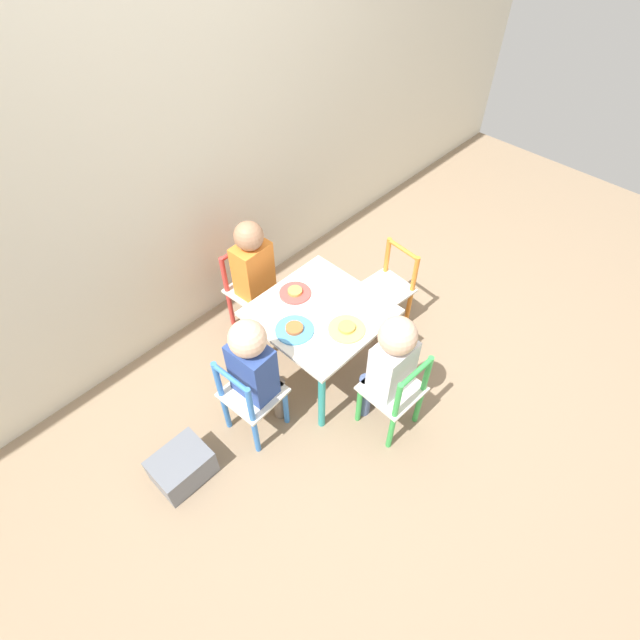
# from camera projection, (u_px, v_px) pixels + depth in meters

# --- Properties ---
(ground_plane) EXTENTS (6.00, 6.00, 0.00)m
(ground_plane) POSITION_uv_depth(u_px,v_px,m) (320.00, 364.00, 2.86)
(ground_plane) COLOR #8C755B
(house_wall) EXTENTS (6.00, 0.06, 2.60)m
(house_wall) POSITION_uv_depth(u_px,v_px,m) (190.00, 93.00, 2.28)
(house_wall) COLOR beige
(house_wall) RESTS_ON ground_plane
(kids_table) EXTENTS (0.61, 0.61, 0.45)m
(kids_table) POSITION_uv_depth(u_px,v_px,m) (320.00, 319.00, 2.57)
(kids_table) COLOR silver
(kids_table) RESTS_ON ground_plane
(chair_blue) EXTENTS (0.28, 0.28, 0.53)m
(chair_blue) POSITION_uv_depth(u_px,v_px,m) (250.00, 398.00, 2.40)
(chair_blue) COLOR silver
(chair_blue) RESTS_ON ground_plane
(chair_red) EXTENTS (0.28, 0.28, 0.53)m
(chair_red) POSITION_uv_depth(u_px,v_px,m) (251.00, 290.00, 2.89)
(chair_red) COLOR silver
(chair_red) RESTS_ON ground_plane
(chair_green) EXTENTS (0.27, 0.27, 0.53)m
(chair_green) POSITION_uv_depth(u_px,v_px,m) (395.00, 394.00, 2.41)
(chair_green) COLOR silver
(chair_green) RESTS_ON ground_plane
(chair_orange) EXTENTS (0.28, 0.28, 0.53)m
(chair_orange) POSITION_uv_depth(u_px,v_px,m) (388.00, 290.00, 2.89)
(chair_orange) COLOR silver
(chair_orange) RESTS_ON ground_plane
(child_left) EXTENTS (0.22, 0.21, 0.76)m
(child_left) POSITION_uv_depth(u_px,v_px,m) (255.00, 366.00, 2.28)
(child_left) COLOR #7A6B5B
(child_left) RESTS_ON ground_plane
(child_back) EXTENTS (0.21, 0.22, 0.76)m
(child_back) POSITION_uv_depth(u_px,v_px,m) (255.00, 270.00, 2.72)
(child_back) COLOR #38383D
(child_back) RESTS_ON ground_plane
(child_front) EXTENTS (0.21, 0.22, 0.75)m
(child_front) POSITION_uv_depth(u_px,v_px,m) (390.00, 362.00, 2.29)
(child_front) COLOR #4C608E
(child_front) RESTS_ON ground_plane
(plate_left) EXTENTS (0.19, 0.19, 0.03)m
(plate_left) POSITION_uv_depth(u_px,v_px,m) (294.00, 329.00, 2.43)
(plate_left) COLOR #4C9EE0
(plate_left) RESTS_ON kids_table
(plate_back) EXTENTS (0.17, 0.17, 0.03)m
(plate_back) POSITION_uv_depth(u_px,v_px,m) (295.00, 293.00, 2.60)
(plate_back) COLOR #E54C47
(plate_back) RESTS_ON kids_table
(plate_front) EXTENTS (0.18, 0.18, 0.03)m
(plate_front) POSITION_uv_depth(u_px,v_px,m) (347.00, 329.00, 2.44)
(plate_front) COLOR #EADB66
(plate_front) RESTS_ON kids_table
(storage_bin) EXTENTS (0.27, 0.21, 0.17)m
(storage_bin) POSITION_uv_depth(u_px,v_px,m) (182.00, 467.00, 2.35)
(storage_bin) COLOR slate
(storage_bin) RESTS_ON ground_plane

